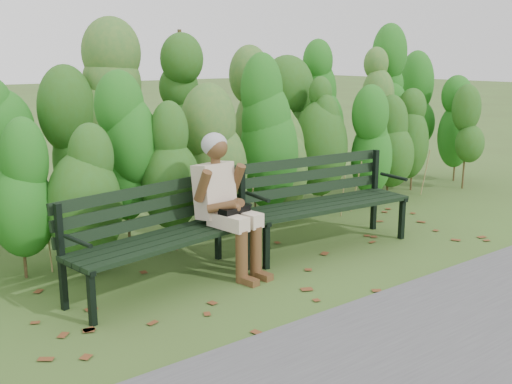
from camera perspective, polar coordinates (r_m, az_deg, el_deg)
ground at (r=5.90m, az=2.08°, el=-7.73°), size 80.00×80.00×0.00m
footpath at (r=4.57m, az=20.47°, el=-14.99°), size 60.00×2.50×0.01m
hedge_band at (r=7.11m, az=-7.45°, el=6.19°), size 11.04×1.67×2.42m
leaf_litter at (r=5.67m, az=0.86°, el=-8.56°), size 5.46×1.93×0.01m
bench_left at (r=5.52m, az=-9.51°, el=-3.48°), size 1.90×0.88×0.92m
bench_right at (r=6.64m, az=6.16°, el=-0.25°), size 2.00×0.81×0.98m
seated_woman at (r=5.74m, az=-3.02°, el=-0.35°), size 0.57×0.83×1.36m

